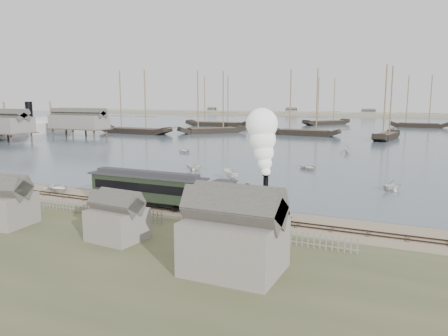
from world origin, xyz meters
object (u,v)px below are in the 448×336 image
at_px(passenger_coach, 147,187).
at_px(beached_dinghy, 58,188).
at_px(steamship, 29,118).
at_px(locomotive, 258,171).

relative_size(passenger_coach, beached_dinghy, 3.34).
xyz_separation_m(passenger_coach, steamship, (-86.88, 61.81, 3.07)).
bearing_deg(passenger_coach, beached_dinghy, 172.62).
bearing_deg(beached_dinghy, passenger_coach, -76.37).
distance_m(locomotive, beached_dinghy, 26.99).
distance_m(passenger_coach, steamship, 106.67).
height_order(locomotive, beached_dinghy, locomotive).
height_order(locomotive, passenger_coach, locomotive).
bearing_deg(steamship, locomotive, -128.08).
xyz_separation_m(locomotive, passenger_coach, (-12.21, 0.00, -2.52)).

